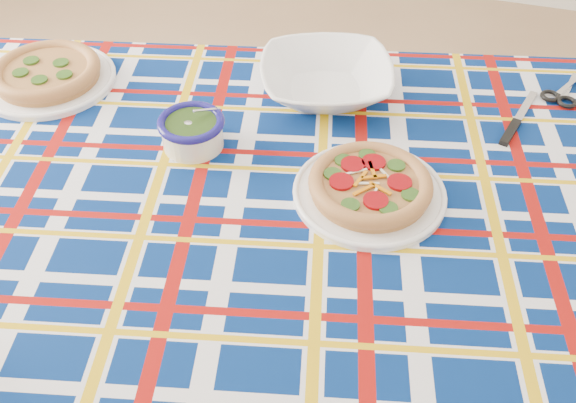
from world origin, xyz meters
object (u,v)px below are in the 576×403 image
(dining_table, at_px, (280,215))
(main_focaccia_plate, at_px, (370,185))
(serving_bowl, at_px, (326,79))
(pesto_bowl, at_px, (192,129))

(dining_table, xyz_separation_m, main_focaccia_plate, (0.17, 0.03, 0.11))
(dining_table, distance_m, serving_bowl, 0.35)
(dining_table, bearing_deg, serving_bowl, 76.21)
(main_focaccia_plate, bearing_deg, pesto_bowl, 173.70)
(pesto_bowl, relative_size, serving_bowl, 0.46)
(dining_table, xyz_separation_m, pesto_bowl, (-0.21, 0.07, 0.12))
(serving_bowl, bearing_deg, dining_table, -90.25)
(dining_table, relative_size, serving_bowl, 6.11)
(dining_table, height_order, pesto_bowl, pesto_bowl)
(main_focaccia_plate, distance_m, serving_bowl, 0.35)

